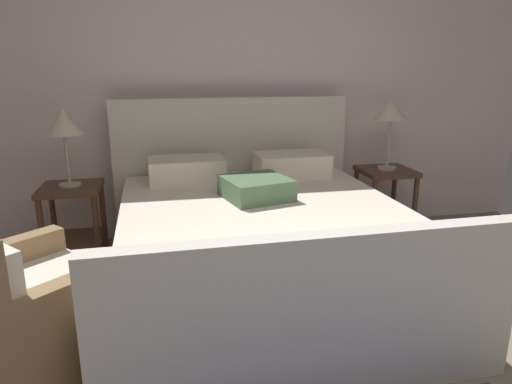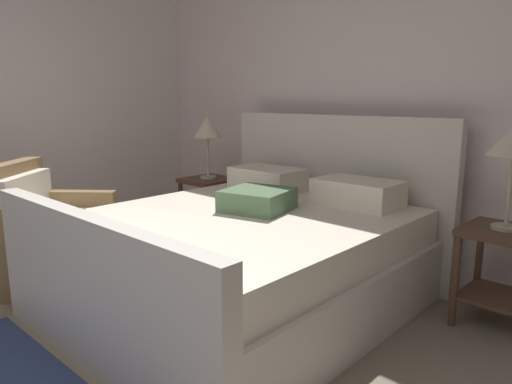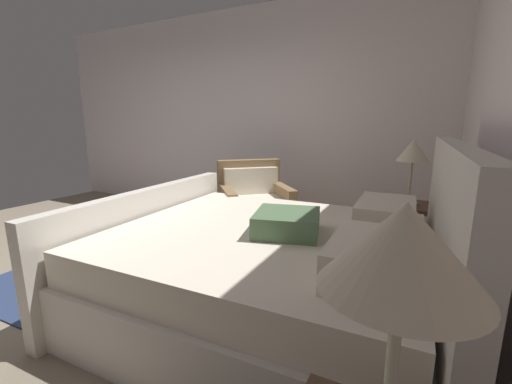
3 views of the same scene
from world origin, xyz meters
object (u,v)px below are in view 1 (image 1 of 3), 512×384
object	(u,v)px
nightstand_right	(385,191)
table_lamp_left	(63,124)
table_lamp_right	(391,112)
bed	(260,241)
nightstand_left	(73,211)
armchair	(27,323)

from	to	relation	value
nightstand_right	table_lamp_left	world-z (taller)	table_lamp_left
table_lamp_right	bed	bearing A→B (deg)	-147.62
table_lamp_right	nightstand_left	world-z (taller)	table_lamp_right
table_lamp_right	nightstand_left	size ratio (longest dim) A/B	0.99
bed	armchair	world-z (taller)	bed
table_lamp_right	armchair	bearing A→B (deg)	-147.86
table_lamp_right	nightstand_left	distance (m)	2.68
bed	nightstand_right	bearing A→B (deg)	32.38
nightstand_right	table_lamp_right	bearing A→B (deg)	45.00
table_lamp_left	armchair	size ratio (longest dim) A/B	0.57
table_lamp_left	armchair	bearing A→B (deg)	-87.93
bed	nightstand_right	distance (m)	1.54
nightstand_left	table_lamp_left	world-z (taller)	table_lamp_left
table_lamp_right	nightstand_right	bearing A→B (deg)	-135.00
nightstand_left	table_lamp_left	distance (m)	0.66
bed	table_lamp_left	bearing A→B (deg)	149.77
bed	table_lamp_left	xyz separation A→B (m)	(-1.29, 0.75, 0.71)
bed	nightstand_left	size ratio (longest dim) A/B	3.72
nightstand_left	armchair	world-z (taller)	armchair
armchair	table_lamp_right	bearing A→B (deg)	32.14
nightstand_right	nightstand_left	distance (m)	2.59
nightstand_right	bed	bearing A→B (deg)	-147.62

